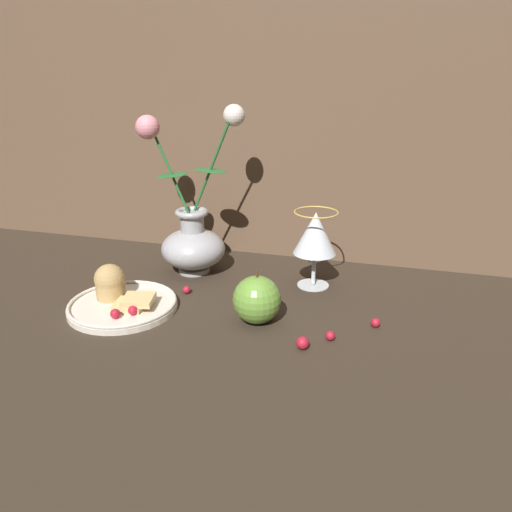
% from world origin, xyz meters
% --- Properties ---
extents(ground_plane, '(2.40, 2.40, 0.00)m').
position_xyz_m(ground_plane, '(0.00, 0.00, 0.00)').
color(ground_plane, '#33281E').
rests_on(ground_plane, ground).
extents(vase, '(0.21, 0.13, 0.34)m').
position_xyz_m(vase, '(-0.13, 0.10, 0.08)').
color(vase, '#A3A3A8').
rests_on(vase, ground_plane).
extents(plate_with_pastries, '(0.19, 0.19, 0.07)m').
position_xyz_m(plate_with_pastries, '(-0.19, -0.09, 0.02)').
color(plate_with_pastries, silver).
rests_on(plate_with_pastries, ground_plane).
extents(wine_glass, '(0.08, 0.08, 0.15)m').
position_xyz_m(wine_glass, '(0.12, 0.10, 0.10)').
color(wine_glass, silver).
rests_on(wine_glass, ground_plane).
extents(apple_beside_vase, '(0.08, 0.08, 0.09)m').
position_xyz_m(apple_beside_vase, '(0.05, -0.07, 0.04)').
color(apple_beside_vase, '#669938').
rests_on(apple_beside_vase, ground_plane).
extents(berry_near_plate, '(0.02, 0.02, 0.02)m').
position_xyz_m(berry_near_plate, '(0.24, -0.04, 0.01)').
color(berry_near_plate, '#AD192D').
rests_on(berry_near_plate, ground_plane).
extents(berry_front_center, '(0.02, 0.02, 0.02)m').
position_xyz_m(berry_front_center, '(0.18, -0.10, 0.01)').
color(berry_front_center, '#AD192D').
rests_on(berry_front_center, ground_plane).
extents(berry_by_glass_stem, '(0.01, 0.01, 0.01)m').
position_xyz_m(berry_by_glass_stem, '(-0.11, -0.00, 0.01)').
color(berry_by_glass_stem, '#AD192D').
rests_on(berry_by_glass_stem, ground_plane).
extents(berry_under_candlestick, '(0.02, 0.02, 0.02)m').
position_xyz_m(berry_under_candlestick, '(0.14, -0.14, 0.01)').
color(berry_under_candlestick, '#AD192D').
rests_on(berry_under_candlestick, ground_plane).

